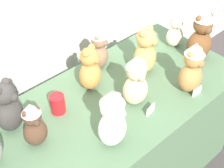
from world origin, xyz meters
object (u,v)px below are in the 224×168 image
at_px(teddy_bear_mocha, 99,48).
at_px(teddy_bear_honey, 145,52).
at_px(teddy_bear_chestnut, 201,35).
at_px(display_table, 112,145).
at_px(teddy_bear_cocoa, 34,125).
at_px(teddy_bear_snow, 112,118).
at_px(teddy_bear_charcoal, 8,108).
at_px(teddy_bear_caramel, 192,68).
at_px(party_cup_red, 58,104).
at_px(teddy_bear_sand, 136,81).
at_px(teddy_bear_cream, 175,32).
at_px(teddy_bear_ginger, 90,69).

bearing_deg(teddy_bear_mocha, teddy_bear_honey, -80.77).
bearing_deg(teddy_bear_chestnut, display_table, -169.27).
bearing_deg(teddy_bear_cocoa, teddy_bear_mocha, 25.93).
height_order(teddy_bear_cocoa, teddy_bear_snow, teddy_bear_snow).
bearing_deg(teddy_bear_charcoal, teddy_bear_cocoa, -108.03).
height_order(display_table, teddy_bear_caramel, teddy_bear_caramel).
bearing_deg(party_cup_red, teddy_bear_chestnut, -12.70).
bearing_deg(teddy_bear_snow, teddy_bear_honey, 14.99).
xyz_separation_m(teddy_bear_charcoal, teddy_bear_honey, (0.83, -0.14, 0.00)).
bearing_deg(party_cup_red, teddy_bear_honey, -7.07).
xyz_separation_m(teddy_bear_mocha, teddy_bear_sand, (-0.07, -0.38, 0.02)).
bearing_deg(teddy_bear_chestnut, teddy_bear_sand, -160.87).
bearing_deg(teddy_bear_mocha, teddy_bear_cocoa, 173.92).
relative_size(teddy_bear_snow, teddy_bear_chestnut, 0.94).
bearing_deg(teddy_bear_cocoa, teddy_bear_sand, -8.76).
bearing_deg(teddy_bear_mocha, teddy_bear_sand, -128.69).
distance_m(teddy_bear_caramel, teddy_bear_chestnut, 0.33).
bearing_deg(teddy_bear_snow, teddy_bear_chestnut, -4.10).
height_order(teddy_bear_snow, teddy_bear_caramel, teddy_bear_snow).
xyz_separation_m(display_table, teddy_bear_charcoal, (-0.51, 0.20, 0.54)).
bearing_deg(teddy_bear_snow, display_table, 34.71).
bearing_deg(teddy_bear_honey, teddy_bear_cream, -6.04).
height_order(teddy_bear_sand, teddy_bear_chestnut, teddy_bear_chestnut).
height_order(teddy_bear_chestnut, teddy_bear_cream, teddy_bear_chestnut).
height_order(teddy_bear_charcoal, teddy_bear_cream, teddy_bear_charcoal).
relative_size(teddy_bear_cocoa, teddy_bear_ginger, 0.95).
height_order(teddy_bear_cream, party_cup_red, teddy_bear_cream).
xyz_separation_m(teddy_bear_caramel, party_cup_red, (-0.66, 0.37, -0.10)).
relative_size(teddy_bear_cocoa, teddy_bear_sand, 0.82).
distance_m(teddy_bear_caramel, teddy_bear_ginger, 0.57).
distance_m(teddy_bear_chestnut, teddy_bear_cream, 0.20).
bearing_deg(teddy_bear_chestnut, teddy_bear_honey, 175.90).
height_order(teddy_bear_sand, teddy_bear_caramel, teddy_bear_caramel).
bearing_deg(teddy_bear_caramel, teddy_bear_ginger, 135.94).
xyz_separation_m(teddy_bear_charcoal, teddy_bear_ginger, (0.49, -0.03, -0.01)).
distance_m(teddy_bear_charcoal, teddy_bear_snow, 0.52).
bearing_deg(teddy_bear_honey, teddy_bear_sand, -161.48).
relative_size(teddy_bear_honey, teddy_bear_chestnut, 0.86).
height_order(teddy_bear_ginger, teddy_bear_cream, teddy_bear_ginger).
distance_m(teddy_bear_mocha, teddy_bear_chestnut, 0.63).
distance_m(teddy_bear_cocoa, teddy_bear_charcoal, 0.18).
relative_size(display_table, teddy_bear_cream, 7.15).
relative_size(teddy_bear_mocha, teddy_bear_charcoal, 0.92).
distance_m(teddy_bear_cocoa, teddy_bear_caramel, 0.90).
height_order(teddy_bear_snow, teddy_bear_chestnut, teddy_bear_chestnut).
bearing_deg(teddy_bear_ginger, teddy_bear_snow, -137.93).
bearing_deg(teddy_bear_caramel, teddy_bear_chestnut, 28.97).
bearing_deg(teddy_bear_ginger, teddy_bear_chestnut, -42.33).
bearing_deg(teddy_bear_cocoa, teddy_bear_caramel, -12.99).
relative_size(teddy_bear_chestnut, teddy_bear_cream, 1.58).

